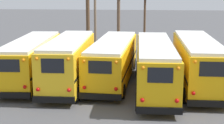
# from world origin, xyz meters

# --- Properties ---
(ground_plane) EXTENTS (160.00, 160.00, 0.00)m
(ground_plane) POSITION_xyz_m (0.00, 0.00, 0.00)
(ground_plane) COLOR #4C4C4F
(school_bus_0) EXTENTS (2.97, 10.07, 3.07)m
(school_bus_0) POSITION_xyz_m (-5.89, 0.22, 1.68)
(school_bus_0) COLOR #EAAA0F
(school_bus_0) RESTS_ON ground
(school_bus_1) EXTENTS (2.63, 9.46, 3.31)m
(school_bus_1) POSITION_xyz_m (-2.95, -0.62, 1.79)
(school_bus_1) COLOR yellow
(school_bus_1) RESTS_ON ground
(school_bus_2) EXTENTS (3.16, 10.76, 3.01)m
(school_bus_2) POSITION_xyz_m (-0.00, 0.86, 1.64)
(school_bus_2) COLOR #EAAA0F
(school_bus_2) RESTS_ON ground
(school_bus_3) EXTENTS (2.62, 10.96, 3.21)m
(school_bus_3) POSITION_xyz_m (2.95, -1.15, 1.75)
(school_bus_3) COLOR #EAAA0F
(school_bus_3) RESTS_ON ground
(school_bus_4) EXTENTS (2.64, 10.58, 3.27)m
(school_bus_4) POSITION_xyz_m (5.89, 0.07, 1.77)
(school_bus_4) COLOR #EAAA0F
(school_bus_4) RESTS_ON ground
(utility_pole) EXTENTS (1.80, 0.27, 8.98)m
(utility_pole) POSITION_xyz_m (-3.00, 12.97, 4.67)
(utility_pole) COLOR #75604C
(utility_pole) RESTS_ON ground
(fence_line) EXTENTS (19.85, 0.06, 1.42)m
(fence_line) POSITION_xyz_m (0.00, 7.75, 0.99)
(fence_line) COLOR #939399
(fence_line) RESTS_ON ground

